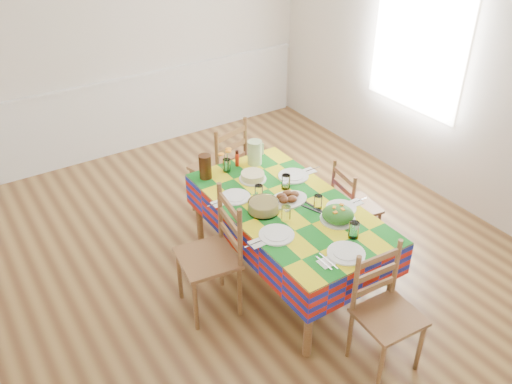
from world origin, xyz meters
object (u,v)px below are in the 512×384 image
Objects in this scene: dining_table at (289,213)px; chair_far at (221,168)px; green_pitcher at (255,152)px; chair_right at (352,207)px; meat_platter at (288,198)px; chair_near at (385,313)px; tea_pitcher at (205,167)px; chair_left at (213,256)px.

dining_table is 1.14m from chair_far.
dining_table is 0.77m from green_pitcher.
chair_far is 1.20× the size of chair_right.
dining_table is 5.26× the size of meat_platter.
chair_near is 1.35m from chair_right.
chair_far is (-0.02, 1.07, -0.23)m from meat_platter.
tea_pitcher is 1.37m from chair_right.
meat_platter is 1.22m from chair_near.
tea_pitcher is 0.26× the size of chair_right.
chair_near is 0.91× the size of chair_far.
green_pitcher and chair_near have the same top height.
green_pitcher is 0.22× the size of chair_far.
meat_platter is 1.52× the size of green_pitcher.
green_pitcher is 0.50m from tea_pitcher.
dining_table is at bearing 73.78° from chair_far.
chair_far is (-0.13, 0.40, -0.31)m from green_pitcher.
dining_table is 8.01× the size of green_pitcher.
dining_table is 0.85m from tea_pitcher.
green_pitcher is at bearing -2.49° from tea_pitcher.
dining_table is 1.94× the size of chair_near.
meat_platter is at bearing -60.94° from tea_pitcher.
green_pitcher reaches higher than dining_table.
tea_pitcher is at bearing 119.06° from meat_platter.
chair_far reaches higher than tea_pitcher.
chair_far is 1.00× the size of chair_left.
chair_far reaches higher than chair_right.
chair_far is (0.01, 2.26, 0.04)m from chair_near.
green_pitcher is 1.90m from chair_near.
meat_platter is 0.34× the size of chair_far.
chair_left is 1.19× the size of chair_right.
chair_near is (0.36, -1.89, -0.35)m from tea_pitcher.
green_pitcher is at bearing 80.55° from meat_platter.
chair_near is at bearing -89.86° from dining_table.
green_pitcher is 0.24× the size of chair_near.
chair_left reaches higher than meat_platter.
tea_pitcher is (-0.35, 0.75, 0.19)m from dining_table.
meat_platter is at bearing -99.45° from green_pitcher.
chair_near is 0.92× the size of chair_left.
green_pitcher is at bearing 89.24° from chair_near.
meat_platter is at bearing 75.48° from chair_far.
chair_left is at bearing -179.49° from dining_table.
green_pitcher reaches higher than meat_platter.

